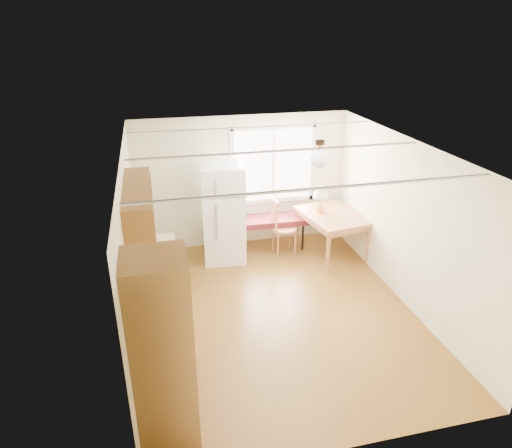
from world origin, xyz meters
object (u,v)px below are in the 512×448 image
object	(u,v)px
refrigerator	(224,213)
chair	(279,222)
dining_table	(332,219)
bench	(271,221)

from	to	relation	value
refrigerator	chair	bearing A→B (deg)	3.95
refrigerator	chair	world-z (taller)	refrigerator
dining_table	chair	size ratio (longest dim) A/B	1.30
bench	dining_table	xyz separation A→B (m)	(1.04, -0.47, 0.13)
refrigerator	dining_table	xyz separation A→B (m)	(1.96, -0.30, -0.19)
refrigerator	dining_table	size ratio (longest dim) A/B	1.25
bench	chair	world-z (taller)	chair
dining_table	chair	world-z (taller)	chair
refrigerator	bench	world-z (taller)	refrigerator
chair	dining_table	bearing A→B (deg)	-15.89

